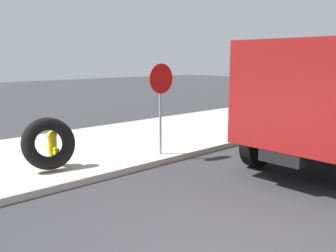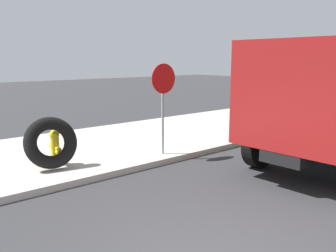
{
  "view_description": "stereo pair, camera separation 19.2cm",
  "coord_description": "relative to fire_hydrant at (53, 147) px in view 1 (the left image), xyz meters",
  "views": [
    {
      "loc": [
        -3.23,
        -2.55,
        2.62
      ],
      "look_at": [
        1.48,
        2.66,
        1.31
      ],
      "focal_mm": 38.7,
      "sensor_mm": 36.0,
      "label": 1
    },
    {
      "loc": [
        -3.09,
        -2.68,
        2.62
      ],
      "look_at": [
        1.48,
        2.66,
        1.31
      ],
      "focal_mm": 38.7,
      "sensor_mm": 36.0,
      "label": 2
    }
  ],
  "objects": [
    {
      "name": "sidewalk_curb",
      "position": [
        -0.26,
        1.2,
        -0.52
      ],
      "size": [
        36.0,
        5.0,
        0.15
      ],
      "primitive_type": "cube",
      "color": "#ADA89E",
      "rests_on": "ground"
    },
    {
      "name": "fire_hydrant",
      "position": [
        0.0,
        0.0,
        0.0
      ],
      "size": [
        0.23,
        0.52,
        0.84
      ],
      "color": "yellow",
      "rests_on": "sidewalk_curb"
    },
    {
      "name": "loose_tire",
      "position": [
        -0.2,
        -0.25,
        0.16
      ],
      "size": [
        1.28,
        0.85,
        1.22
      ],
      "primitive_type": "torus",
      "rotation": [
        1.27,
        0.0,
        -0.19
      ],
      "color": "black",
      "rests_on": "sidewalk_curb"
    },
    {
      "name": "stop_sign",
      "position": [
        2.56,
        -0.9,
        1.19
      ],
      "size": [
        0.76,
        0.08,
        2.35
      ],
      "color": "gray",
      "rests_on": "sidewalk_curb"
    }
  ]
}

